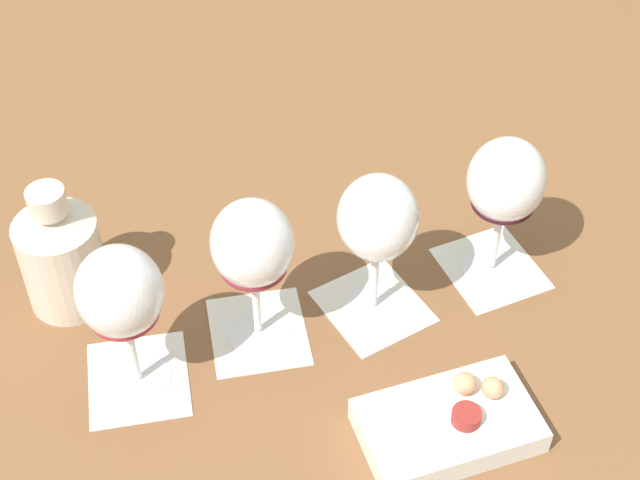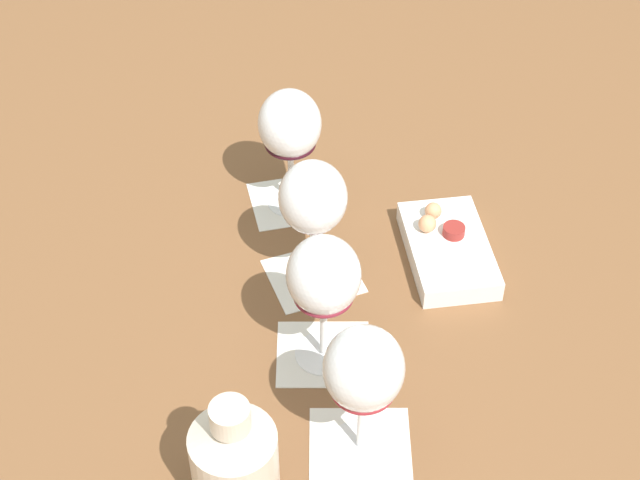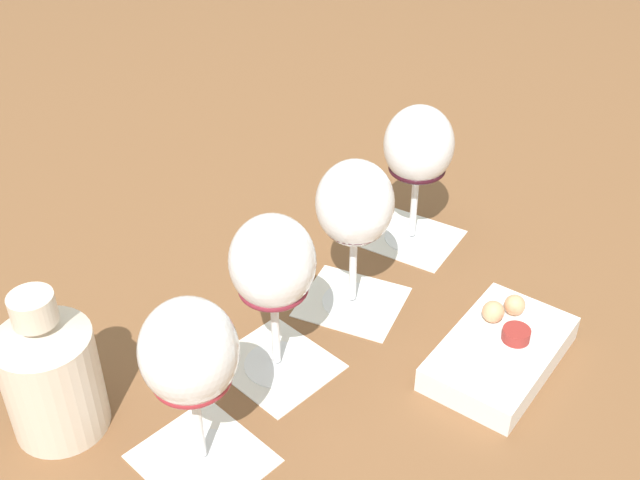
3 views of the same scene
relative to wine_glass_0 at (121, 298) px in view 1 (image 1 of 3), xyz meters
The scene contains 11 objects.
ground_plane 0.25m from the wine_glass_0, 25.50° to the left, with size 8.00×8.00×0.00m, color brown.
tasting_card_0 0.13m from the wine_glass_0, 26.57° to the left, with size 0.13×0.13×0.00m.
tasting_card_1 0.19m from the wine_glass_0, 30.18° to the left, with size 0.13×0.13×0.00m.
tasting_card_2 0.30m from the wine_glass_0, 24.58° to the left, with size 0.15×0.15×0.00m.
tasting_card_3 0.44m from the wine_glass_0, 24.80° to the left, with size 0.14×0.15×0.00m.
wine_glass_0 is the anchor object (origin of this frame).
wine_glass_1 0.14m from the wine_glass_0, 30.18° to the left, with size 0.09×0.09×0.19m.
wine_glass_2 0.27m from the wine_glass_0, 24.58° to the left, with size 0.09×0.09×0.19m.
wine_glass_3 0.42m from the wine_glass_0, 24.80° to the left, with size 0.09×0.09×0.19m.
ceramic_vase 0.16m from the wine_glass_0, 130.21° to the left, with size 0.09×0.09×0.16m.
snack_dish 0.35m from the wine_glass_0, ahead, with size 0.20×0.16×0.05m.
Camera 1 is at (0.03, -0.71, 0.83)m, focal length 55.00 mm.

